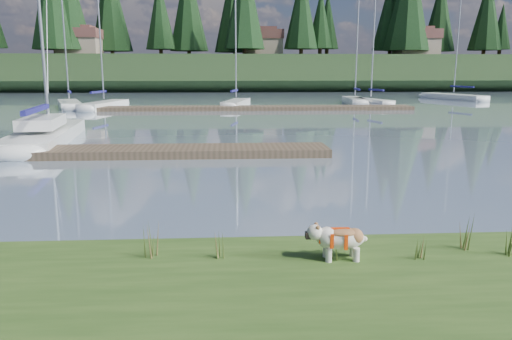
{
  "coord_description": "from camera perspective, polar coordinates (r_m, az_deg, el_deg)",
  "views": [
    {
      "loc": [
        0.17,
        -9.66,
        3.18
      ],
      "look_at": [
        0.72,
        -0.5,
        1.32
      ],
      "focal_mm": 35.0,
      "sensor_mm": 36.0,
      "label": 1
    }
  ],
  "objects": [
    {
      "name": "ground",
      "position": [
        39.79,
        -3.68,
        6.84
      ],
      "size": [
        200.0,
        200.0,
        0.0
      ],
      "primitive_type": "plane",
      "color": "#8598AE",
      "rests_on": "ground"
    },
    {
      "name": "ridge",
      "position": [
        82.67,
        -3.61,
        10.96
      ],
      "size": [
        200.0,
        20.0,
        5.0
      ],
      "primitive_type": "cube",
      "color": "#1E3118",
      "rests_on": "ground"
    },
    {
      "name": "bulldog",
      "position": [
        7.68,
        9.54,
        -7.61
      ],
      "size": [
        0.9,
        0.4,
        0.55
      ],
      "rotation": [
        0.0,
        0.0,
        3.14
      ],
      "color": "silver",
      "rests_on": "bank"
    },
    {
      "name": "sailboat_main",
      "position": [
        24.71,
        -22.57,
        4.16
      ],
      "size": [
        3.33,
        10.5,
        14.7
      ],
      "rotation": [
        0.0,
        0.0,
        1.7
      ],
      "color": "white",
      "rests_on": "ground"
    },
    {
      "name": "dock_near",
      "position": [
        19.36,
        -15.82,
        2.01
      ],
      "size": [
        16.0,
        2.0,
        0.3
      ],
      "primitive_type": "cube",
      "color": "#4C3D2C",
      "rests_on": "ground"
    },
    {
      "name": "dock_far",
      "position": [
        39.82,
        -0.79,
        7.09
      ],
      "size": [
        26.0,
        2.2,
        0.3
      ],
      "primitive_type": "cube",
      "color": "#4C3D2C",
      "rests_on": "ground"
    },
    {
      "name": "sailboat_bg_0",
      "position": [
        45.3,
        -20.6,
        7.11
      ],
      "size": [
        4.09,
        7.81,
        11.27
      ],
      "rotation": [
        0.0,
        0.0,
        1.92
      ],
      "color": "white",
      "rests_on": "ground"
    },
    {
      "name": "sailboat_bg_1",
      "position": [
        43.75,
        -16.6,
        7.24
      ],
      "size": [
        2.94,
        7.97,
        11.68
      ],
      "rotation": [
        0.0,
        0.0,
        1.39
      ],
      "color": "white",
      "rests_on": "ground"
    },
    {
      "name": "sailboat_bg_2",
      "position": [
        44.02,
        -2.13,
        7.73
      ],
      "size": [
        2.88,
        7.3,
        10.85
      ],
      "rotation": [
        0.0,
        0.0,
        1.36
      ],
      "color": "white",
      "rests_on": "ground"
    },
    {
      "name": "sailboat_bg_3",
      "position": [
        48.39,
        11.1,
        7.86
      ],
      "size": [
        2.05,
        7.43,
        10.85
      ],
      "rotation": [
        0.0,
        0.0,
        1.49
      ],
      "color": "white",
      "rests_on": "ground"
    },
    {
      "name": "sailboat_bg_4",
      "position": [
        46.67,
        12.61,
        7.68
      ],
      "size": [
        2.99,
        6.54,
        9.68
      ],
      "rotation": [
        0.0,
        0.0,
        1.85
      ],
      "color": "white",
      "rests_on": "ground"
    },
    {
      "name": "sailboat_bg_5",
      "position": [
        58.18,
        21.08,
        7.88
      ],
      "size": [
        4.69,
        9.16,
        12.85
      ],
      "rotation": [
        0.0,
        0.0,
        1.91
      ],
      "color": "white",
      "rests_on": "ground"
    },
    {
      "name": "weed_0",
      "position": [
        7.7,
        -4.46,
        -8.42
      ],
      "size": [
        0.17,
        0.14,
        0.51
      ],
      "color": "#475B23",
      "rests_on": "bank"
    },
    {
      "name": "weed_1",
      "position": [
        7.69,
        8.37,
        -8.86
      ],
      "size": [
        0.17,
        0.14,
        0.42
      ],
      "color": "#475B23",
      "rests_on": "bank"
    },
    {
      "name": "weed_2",
      "position": [
        8.68,
        23.01,
        -6.54
      ],
      "size": [
        0.17,
        0.14,
        0.68
      ],
      "color": "#475B23",
      "rests_on": "bank"
    },
    {
      "name": "weed_3",
      "position": [
        7.85,
        -11.89,
        -8.15
      ],
      "size": [
        0.17,
        0.14,
        0.54
      ],
      "color": "#475B23",
      "rests_on": "bank"
    },
    {
      "name": "weed_4",
      "position": [
        8.02,
        18.15,
        -8.58
      ],
      "size": [
        0.17,
        0.14,
        0.38
      ],
      "color": "#475B23",
      "rests_on": "bank"
    },
    {
      "name": "weed_5",
      "position": [
        8.67,
        27.06,
        -7.04
      ],
      "size": [
        0.17,
        0.14,
        0.64
      ],
      "color": "#475B23",
      "rests_on": "bank"
    },
    {
      "name": "mud_lip",
      "position": [
        8.64,
        -4.37,
        -9.66
      ],
      "size": [
        60.0,
        0.5,
        0.14
      ],
      "primitive_type": "cube",
      "color": "#33281C",
      "rests_on": "ground"
    },
    {
      "name": "conifer_3",
      "position": [
        82.74,
        -10.96,
        17.19
      ],
      "size": [
        4.84,
        4.84,
        12.25
      ],
      "color": "#382619",
      "rests_on": "ridge"
    },
    {
      "name": "conifer_5",
      "position": [
        81.39,
        7.4,
        16.75
      ],
      "size": [
        3.96,
        3.96,
        10.35
      ],
      "color": "#382619",
      "rests_on": "ridge"
    },
    {
      "name": "conifer_7",
      "position": [
        91.31,
        24.9,
        16.09
      ],
      "size": [
        5.28,
        5.28,
        13.2
      ],
      "color": "#382619",
      "rests_on": "ridge"
    },
    {
      "name": "house_0",
      "position": [
        82.79,
        -19.53,
        13.67
      ],
      "size": [
        6.3,
        5.3,
        4.65
      ],
      "color": "gray",
      "rests_on": "ridge"
    },
    {
      "name": "house_1",
      "position": [
        80.98,
        0.73,
        14.37
      ],
      "size": [
        6.3,
        5.3,
        4.65
      ],
      "color": "gray",
      "rests_on": "ridge"
    },
    {
      "name": "house_2",
      "position": [
        84.23,
        17.84,
        13.73
      ],
      "size": [
        6.3,
        5.3,
        4.65
      ],
      "color": "gray",
      "rests_on": "ridge"
    }
  ]
}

